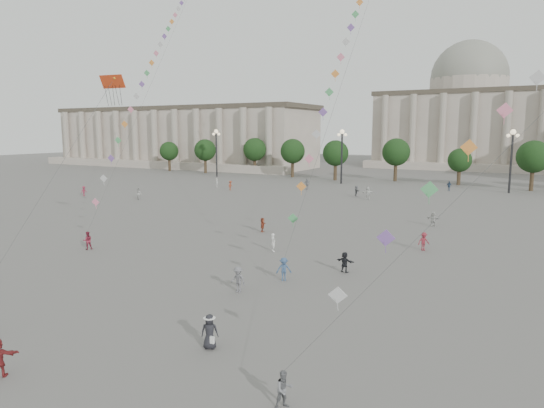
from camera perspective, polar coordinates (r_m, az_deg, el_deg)
The scene contains 27 objects.
ground at distance 29.76m, azimuth -13.71°, elevation -12.28°, with size 360.00×360.00×0.00m, color #5C5957.
hall_west at distance 147.95m, azimuth -10.74°, elevation 7.74°, with size 84.00×26.22×17.20m.
hall_central at distance 150.77m, azimuth 21.88°, elevation 9.50°, with size 48.30×34.30×35.50m.
tree_row at distance 100.26m, azimuth 17.92°, elevation 5.35°, with size 137.12×5.12×8.00m.
lamp_post_far_west at distance 110.75m, azimuth -6.56°, elevation 7.01°, with size 2.00×0.90×10.65m.
lamp_post_mid_west at distance 96.56m, azimuth 8.23°, elevation 6.73°, with size 2.00×0.90×10.65m.
lamp_post_mid_east at distance 90.45m, azimuth 26.39°, elevation 5.79°, with size 2.00×0.90×10.65m.
person_crowd_0 at distance 89.83m, azimuth 20.10°, elevation 1.99°, with size 1.00×0.42×1.71m, color navy.
person_crowd_1 at distance 76.71m, azimuth -15.39°, elevation 1.20°, with size 0.90×0.70×1.85m, color #BBBBB7.
person_crowd_2 at distance 83.61m, azimuth -21.25°, elevation 1.43°, with size 1.03×0.59×1.59m, color maroon.
person_crowd_3 at distance 36.75m, azimuth 8.55°, elevation -6.78°, with size 1.44×0.46×1.56m, color black.
person_crowd_4 at distance 75.50m, azimuth 11.20°, elevation 1.27°, with size 1.81×0.57×1.95m, color silver.
person_crowd_6 at distance 32.07m, azimuth -4.02°, elevation -8.86°, with size 1.12×0.64×1.74m, color slate.
person_crowd_7 at distance 56.32m, azimuth 18.42°, elevation -1.69°, with size 1.50×0.48×1.62m, color #B8B8B3.
person_crowd_8 at distance 44.83m, azimuth 17.41°, elevation -4.22°, with size 1.05×0.60×1.63m, color maroon.
person_crowd_10 at distance 90.49m, azimuth -6.49°, elevation 2.49°, with size 0.60×0.39×1.65m, color beige.
person_crowd_12 at distance 78.88m, azimuth 9.90°, elevation 1.53°, with size 1.59×0.51×1.71m, color slate.
person_crowd_13 at distance 42.46m, azimuth 0.15°, elevation -4.54°, with size 0.59×0.39×1.61m, color white.
person_crowd_16 at distance 86.64m, azimuth 4.13°, elevation 2.35°, with size 1.13×0.47×1.93m, color slate.
person_crowd_17 at distance 85.67m, azimuth -4.91°, elevation 2.19°, with size 1.10×0.63×1.70m, color brown.
person_crowd_21 at distance 50.49m, azimuth -1.12°, elevation -2.47°, with size 1.39×0.44×1.50m, color #974129.
kite_flyer_0 at distance 46.15m, azimuth -20.87°, elevation -4.04°, with size 0.79×0.61×1.62m, color maroon.
kite_flyer_1 at distance 34.41m, azimuth 1.41°, elevation -7.67°, with size 1.08×0.62×1.66m, color #344E75.
kite_flyer_2 at distance 19.77m, azimuth 1.45°, elevation -20.97°, with size 0.73×0.57×1.49m, color slate.
hat_person at distance 24.44m, azimuth -7.35°, elevation -14.60°, with size 0.99×0.86×1.72m.
dragon_kite at distance 41.82m, azimuth -18.32°, elevation 12.42°, with size 4.12×8.23×21.07m.
kite_train_west at distance 71.63m, azimuth -12.55°, elevation 18.18°, with size 22.25×45.52×64.52m.
Camera 1 is at (19.04, -20.30, 10.54)m, focal length 32.00 mm.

